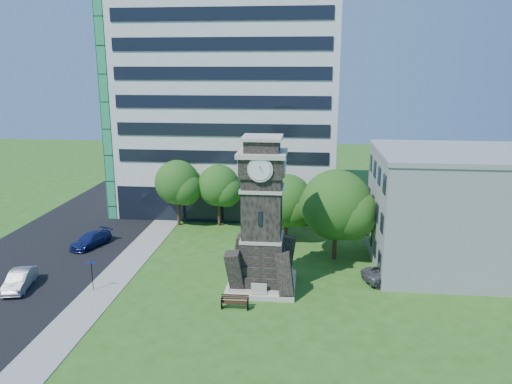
# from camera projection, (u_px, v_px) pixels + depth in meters

# --- Properties ---
(ground) EXTENTS (160.00, 160.00, 0.00)m
(ground) POSITION_uv_depth(u_px,v_px,m) (221.00, 295.00, 38.83)
(ground) COLOR #2D5819
(ground) RESTS_ON ground
(sidewalk) EXTENTS (3.00, 70.00, 0.06)m
(sidewalk) POSITION_uv_depth(u_px,v_px,m) (126.00, 265.00, 44.61)
(sidewalk) COLOR gray
(sidewalk) RESTS_ON ground
(street) EXTENTS (14.00, 80.00, 0.02)m
(street) POSITION_uv_depth(u_px,v_px,m) (36.00, 262.00, 45.48)
(street) COLOR black
(street) RESTS_ON ground
(clock_tower) EXTENTS (5.40, 5.40, 12.22)m
(clock_tower) POSITION_uv_depth(u_px,v_px,m) (262.00, 224.00, 39.16)
(clock_tower) COLOR beige
(clock_tower) RESTS_ON ground
(office_tall) EXTENTS (26.20, 15.11, 28.60)m
(office_tall) POSITION_uv_depth(u_px,v_px,m) (230.00, 93.00, 60.60)
(office_tall) COLOR white
(office_tall) RESTS_ON ground
(office_low) EXTENTS (15.20, 12.20, 10.40)m
(office_low) POSITION_uv_depth(u_px,v_px,m) (463.00, 210.00, 43.24)
(office_low) COLOR gray
(office_low) RESTS_ON ground
(car_street_mid) EXTENTS (2.41, 4.62, 1.45)m
(car_street_mid) POSITION_uv_depth(u_px,v_px,m) (19.00, 280.00, 39.85)
(car_street_mid) COLOR gray
(car_street_mid) RESTS_ON ground
(car_street_north) EXTENTS (3.34, 5.04, 1.36)m
(car_street_north) POSITION_uv_depth(u_px,v_px,m) (91.00, 240.00, 49.23)
(car_street_north) COLOR navy
(car_street_north) RESTS_ON ground
(car_east_lot) EXTENTS (5.60, 3.96, 1.42)m
(car_east_lot) POSITION_uv_depth(u_px,v_px,m) (393.00, 274.00, 41.12)
(car_east_lot) COLOR #56555B
(car_east_lot) RESTS_ON ground
(park_bench) EXTENTS (2.05, 0.55, 1.06)m
(park_bench) POSITION_uv_depth(u_px,v_px,m) (235.00, 301.00, 36.60)
(park_bench) COLOR black
(park_bench) RESTS_ON ground
(street_sign) EXTENTS (0.60, 0.06, 2.49)m
(street_sign) POSITION_uv_depth(u_px,v_px,m) (92.00, 272.00, 39.33)
(street_sign) COLOR black
(street_sign) RESTS_ON ground
(tree_nw) EXTENTS (5.43, 4.94, 7.38)m
(tree_nw) POSITION_uv_depth(u_px,v_px,m) (178.00, 184.00, 54.94)
(tree_nw) COLOR #332114
(tree_nw) RESTS_ON ground
(tree_nc) EXTENTS (5.06, 4.60, 6.89)m
(tree_nc) POSITION_uv_depth(u_px,v_px,m) (219.00, 187.00, 54.85)
(tree_nc) COLOR #332114
(tree_nc) RESTS_ON ground
(tree_ne) EXTENTS (5.93, 5.39, 6.86)m
(tree_ne) POSITION_uv_depth(u_px,v_px,m) (287.00, 202.00, 50.37)
(tree_ne) COLOR #332114
(tree_ne) RESTS_ON ground
(tree_east) EXTENTS (7.05, 6.40, 8.37)m
(tree_east) POSITION_uv_depth(u_px,v_px,m) (337.00, 207.00, 45.08)
(tree_east) COLOR #332114
(tree_east) RESTS_ON ground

